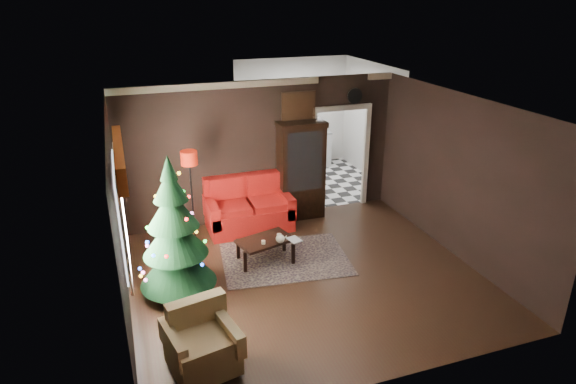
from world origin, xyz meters
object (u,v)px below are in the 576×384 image
object	(u,v)px
loveseat	(249,205)
teapot	(280,239)
floor_lamp	(192,201)
armchair	(202,340)
coffee_table	(265,250)
christmas_tree	(174,232)
wall_clock	(354,96)
curio_cabinet	(301,173)
kitchen_table	(305,173)

from	to	relation	value
loveseat	teapot	bearing A→B (deg)	-85.46
floor_lamp	armchair	world-z (taller)	floor_lamp
loveseat	coffee_table	distance (m)	1.38
loveseat	teapot	world-z (taller)	loveseat
floor_lamp	christmas_tree	distance (m)	1.69
christmas_tree	wall_clock	size ratio (longest dim) A/B	6.88
curio_cabinet	armchair	size ratio (longest dim) A/B	2.37
floor_lamp	armchair	distance (m)	3.48
loveseat	teapot	size ratio (longest dim) A/B	10.08
floor_lamp	wall_clock	world-z (taller)	wall_clock
curio_cabinet	floor_lamp	distance (m)	2.30
curio_cabinet	floor_lamp	world-z (taller)	curio_cabinet
armchair	coffee_table	xyz separation A→B (m)	(1.49, 2.32, -0.24)
floor_lamp	christmas_tree	xyz separation A→B (m)	(-0.50, -1.60, 0.22)
coffee_table	floor_lamp	bearing A→B (deg)	132.83
armchair	kitchen_table	distance (m)	6.29
christmas_tree	wall_clock	bearing A→B (deg)	29.47
coffee_table	wall_clock	xyz separation A→B (m)	(2.43, 1.74, 2.16)
teapot	kitchen_table	size ratio (longest dim) A/B	0.22
curio_cabinet	kitchen_table	world-z (taller)	curio_cabinet
christmas_tree	curio_cabinet	bearing A→B (deg)	36.71
curio_cabinet	loveseat	bearing A→B (deg)	-169.17
curio_cabinet	floor_lamp	size ratio (longest dim) A/B	1.02
armchair	wall_clock	distance (m)	5.96
loveseat	curio_cabinet	world-z (taller)	curio_cabinet
floor_lamp	kitchen_table	bearing A→B (deg)	33.01
christmas_tree	armchair	distance (m)	1.92
curio_cabinet	kitchen_table	xyz separation A→B (m)	(0.65, 1.43, -0.57)
kitchen_table	coffee_table	bearing A→B (deg)	-122.10
armchair	curio_cabinet	bearing A→B (deg)	43.07
coffee_table	teapot	world-z (taller)	teapot
loveseat	floor_lamp	distance (m)	1.18
teapot	wall_clock	bearing A→B (deg)	41.19
wall_clock	armchair	bearing A→B (deg)	-133.96
curio_cabinet	coffee_table	size ratio (longest dim) A/B	2.08
curio_cabinet	armchair	xyz separation A→B (m)	(-2.72, -3.88, -0.49)
curio_cabinet	floor_lamp	xyz separation A→B (m)	(-2.25, -0.46, -0.12)
floor_lamp	kitchen_table	world-z (taller)	floor_lamp
armchair	wall_clock	xyz separation A→B (m)	(3.92, 4.06, 1.92)
christmas_tree	teapot	size ratio (longest dim) A/B	13.06
curio_cabinet	christmas_tree	distance (m)	3.44
floor_lamp	coffee_table	world-z (taller)	floor_lamp
floor_lamp	coffee_table	bearing A→B (deg)	-47.17
coffee_table	teapot	xyz separation A→B (m)	(0.20, -0.21, 0.29)
wall_clock	kitchen_table	bearing A→B (deg)	113.75
loveseat	kitchen_table	distance (m)	2.45
teapot	wall_clock	world-z (taller)	wall_clock
curio_cabinet	christmas_tree	xyz separation A→B (m)	(-2.76, -2.06, 0.10)
coffee_table	loveseat	bearing A→B (deg)	86.68
loveseat	christmas_tree	xyz separation A→B (m)	(-1.61, -1.84, 0.55)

